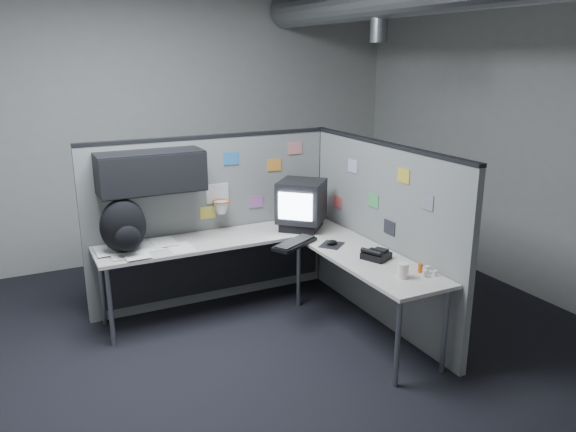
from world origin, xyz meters
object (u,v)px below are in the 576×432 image
keyboard (295,243)px  backpack (124,227)px  desk (261,254)px  monitor (301,204)px  phone (376,255)px

keyboard → backpack: (-1.37, 0.47, 0.21)m
desk → monitor: monitor is taller
phone → backpack: size_ratio=0.55×
monitor → keyboard: (-0.29, -0.42, -0.22)m
keyboard → phone: bearing=-36.6°
monitor → backpack: same height
desk → phone: bearing=-50.5°
monitor → phone: bearing=-83.4°
monitor → keyboard: size_ratio=1.17×
phone → monitor: bearing=84.8°
keyboard → phone: 0.74m
keyboard → phone: size_ratio=1.92×
monitor → backpack: (-1.65, 0.05, -0.01)m
keyboard → backpack: bearing=178.0°
desk → phone: (0.67, -0.81, 0.15)m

